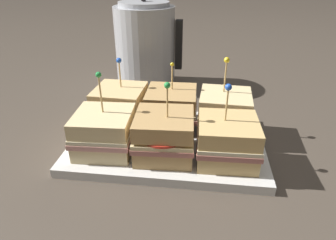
{
  "coord_description": "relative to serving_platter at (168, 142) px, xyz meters",
  "views": [
    {
      "loc": [
        0.06,
        -0.53,
        0.34
      ],
      "look_at": [
        0.0,
        0.0,
        0.06
      ],
      "focal_mm": 32.0,
      "sensor_mm": 36.0,
      "label": 1
    }
  ],
  "objects": [
    {
      "name": "sandwich_front_left",
      "position": [
        -0.11,
        -0.06,
        0.05
      ],
      "size": [
        0.12,
        0.12,
        0.16
      ],
      "color": "beige",
      "rests_on": "serving_platter"
    },
    {
      "name": "sandwich_front_center",
      "position": [
        0.0,
        -0.06,
        0.05
      ],
      "size": [
        0.12,
        0.12,
        0.15
      ],
      "color": "tan",
      "rests_on": "serving_platter"
    },
    {
      "name": "sandwich_back_right",
      "position": [
        0.12,
        0.06,
        0.05
      ],
      "size": [
        0.12,
        0.12,
        0.16
      ],
      "color": "beige",
      "rests_on": "serving_platter"
    },
    {
      "name": "sandwich_back_left",
      "position": [
        -0.11,
        0.06,
        0.05
      ],
      "size": [
        0.12,
        0.12,
        0.15
      ],
      "color": "#DBB77A",
      "rests_on": "serving_platter"
    },
    {
      "name": "kettle_steel",
      "position": [
        -0.11,
        0.34,
        0.11
      ],
      "size": [
        0.2,
        0.18,
        0.27
      ],
      "color": "#B7BABF",
      "rests_on": "ground_plane"
    },
    {
      "name": "serving_platter",
      "position": [
        0.0,
        0.0,
        0.0
      ],
      "size": [
        0.39,
        0.27,
        0.02
      ],
      "color": "silver",
      "rests_on": "ground_plane"
    },
    {
      "name": "sandwich_back_center",
      "position": [
        0.0,
        0.06,
        0.05
      ],
      "size": [
        0.11,
        0.11,
        0.14
      ],
      "color": "tan",
      "rests_on": "serving_platter"
    },
    {
      "name": "sandwich_front_right",
      "position": [
        0.12,
        -0.06,
        0.05
      ],
      "size": [
        0.11,
        0.11,
        0.15
      ],
      "color": "tan",
      "rests_on": "serving_platter"
    },
    {
      "name": "ground_plane",
      "position": [
        0.0,
        0.0,
        -0.01
      ],
      "size": [
        6.0,
        6.0,
        0.0
      ],
      "primitive_type": "plane",
      "color": "#4C4238"
    }
  ]
}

